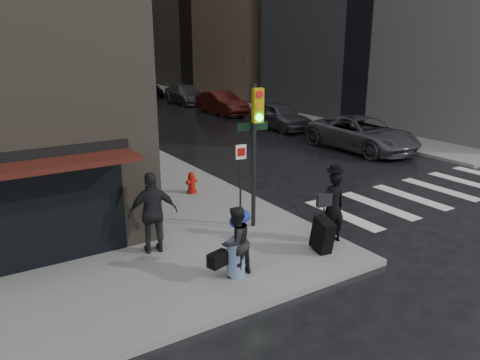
# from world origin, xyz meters

# --- Properties ---
(ground) EXTENTS (140.00, 140.00, 0.00)m
(ground) POSITION_xyz_m (0.00, 0.00, 0.00)
(ground) COLOR black
(ground) RESTS_ON ground
(sidewalk_left) EXTENTS (4.00, 50.00, 0.15)m
(sidewalk_left) POSITION_xyz_m (0.00, 27.00, 0.07)
(sidewalk_left) COLOR slate
(sidewalk_left) RESTS_ON ground
(sidewalk_right) EXTENTS (3.00, 50.00, 0.15)m
(sidewalk_right) POSITION_xyz_m (13.50, 27.00, 0.07)
(sidewalk_right) COLOR slate
(sidewalk_right) RESTS_ON ground
(crosswalk) EXTENTS (8.50, 3.00, 0.01)m
(crosswalk) POSITION_xyz_m (7.50, 1.00, 0.00)
(crosswalk) COLOR silver
(crosswalk) RESTS_ON ground
(man_overcoat) EXTENTS (1.21, 1.01, 2.09)m
(man_overcoat) POSITION_xyz_m (1.47, -0.56, 1.03)
(man_overcoat) COLOR black
(man_overcoat) RESTS_ON ground
(man_jeans) EXTENTS (1.18, 0.81, 1.62)m
(man_jeans) POSITION_xyz_m (-1.47, -0.71, 0.96)
(man_jeans) COLOR black
(man_jeans) RESTS_ON ground
(man_greycoat) EXTENTS (1.27, 0.73, 2.03)m
(man_greycoat) POSITION_xyz_m (-2.49, 1.40, 1.16)
(man_greycoat) COLOR black
(man_greycoat) RESTS_ON ground
(traffic_light) EXTENTS (0.98, 0.52, 3.95)m
(traffic_light) POSITION_xyz_m (0.45, 1.40, 2.70)
(traffic_light) COLOR black
(traffic_light) RESTS_ON ground
(fire_hydrant) EXTENTS (0.43, 0.32, 0.74)m
(fire_hydrant) POSITION_xyz_m (0.36, 5.04, 0.48)
(fire_hydrant) COLOR #9E1309
(fire_hydrant) RESTS_ON ground
(parked_car_0) EXTENTS (2.87, 5.91, 1.62)m
(parked_car_0) POSITION_xyz_m (10.52, 6.97, 0.81)
(parked_car_0) COLOR #45444A
(parked_car_0) RESTS_ON ground
(parked_car_1) EXTENTS (2.06, 4.75, 1.60)m
(parked_car_1) POSITION_xyz_m (10.61, 13.66, 0.80)
(parked_car_1) COLOR #47474B
(parked_car_1) RESTS_ON ground
(parked_car_2) EXTENTS (1.79, 4.93, 1.61)m
(parked_car_2) POSITION_xyz_m (10.49, 20.35, 0.81)
(parked_car_2) COLOR #44130D
(parked_car_2) RESTS_ON ground
(parked_car_3) EXTENTS (2.17, 5.32, 1.54)m
(parked_car_3) POSITION_xyz_m (10.90, 27.04, 0.77)
(parked_car_3) COLOR #4E4E53
(parked_car_3) RESTS_ON ground
(parked_car_4) EXTENTS (2.04, 4.31, 1.42)m
(parked_car_4) POSITION_xyz_m (10.41, 33.73, 0.71)
(parked_car_4) COLOR black
(parked_car_4) RESTS_ON ground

